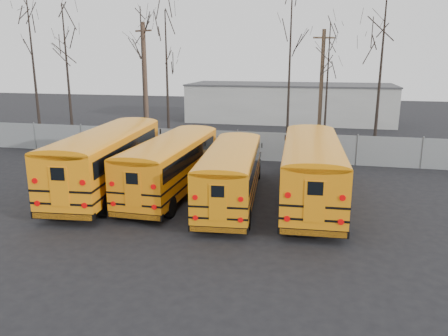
% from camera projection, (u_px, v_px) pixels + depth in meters
% --- Properties ---
extents(ground, '(120.00, 120.00, 0.00)m').
position_uv_depth(ground, '(185.00, 219.00, 19.28)').
color(ground, black).
rests_on(ground, ground).
extents(fence, '(40.00, 0.04, 2.00)m').
position_uv_depth(fence, '(237.00, 145.00, 30.38)').
color(fence, gray).
rests_on(fence, ground).
extents(distant_building, '(22.00, 8.00, 4.00)m').
position_uv_depth(distant_building, '(290.00, 103.00, 48.61)').
color(distant_building, '#B7B7B2').
rests_on(distant_building, ground).
extents(bus_a, '(3.90, 12.25, 3.37)m').
position_uv_depth(bus_a, '(109.00, 154.00, 22.98)').
color(bus_a, black).
rests_on(bus_a, ground).
extents(bus_b, '(2.62, 10.86, 3.03)m').
position_uv_depth(bus_b, '(173.00, 160.00, 22.58)').
color(bus_b, black).
rests_on(bus_b, ground).
extents(bus_c, '(3.30, 10.45, 2.88)m').
position_uv_depth(bus_c, '(231.00, 170.00, 21.06)').
color(bus_c, black).
rests_on(bus_c, ground).
extents(bus_d, '(3.29, 11.72, 3.24)m').
position_uv_depth(bus_d, '(312.00, 165.00, 21.11)').
color(bus_d, black).
rests_on(bus_d, ground).
extents(utility_pole_left, '(1.59, 0.83, 9.51)m').
position_uv_depth(utility_pole_left, '(146.00, 85.00, 33.57)').
color(utility_pole_left, '#4B372A').
rests_on(utility_pole_left, ground).
extents(utility_pole_right, '(1.50, 0.72, 8.89)m').
position_uv_depth(utility_pole_right, '(321.00, 91.00, 31.88)').
color(utility_pole_right, '#4E3C2C').
rests_on(utility_pole_right, ground).
extents(tree_0, '(0.26, 0.26, 11.34)m').
position_uv_depth(tree_0, '(34.00, 74.00, 34.75)').
color(tree_0, black).
rests_on(tree_0, ground).
extents(tree_1, '(0.26, 0.26, 10.93)m').
position_uv_depth(tree_1, '(68.00, 77.00, 34.16)').
color(tree_1, black).
rests_on(tree_1, ground).
extents(tree_2, '(0.26, 0.26, 10.86)m').
position_uv_depth(tree_2, '(143.00, 76.00, 35.81)').
color(tree_2, black).
rests_on(tree_2, ground).
extents(tree_3, '(0.26, 0.26, 10.27)m').
position_uv_depth(tree_3, '(167.00, 82.00, 32.51)').
color(tree_3, black).
rests_on(tree_3, ground).
extents(tree_4, '(0.26, 0.26, 12.61)m').
position_uv_depth(tree_4, '(290.00, 67.00, 31.11)').
color(tree_4, black).
rests_on(tree_4, ground).
extents(tree_5, '(0.26, 0.26, 9.31)m').
position_uv_depth(tree_5, '(327.00, 91.00, 30.86)').
color(tree_5, black).
rests_on(tree_5, ground).
extents(tree_6, '(0.26, 0.26, 11.53)m').
position_uv_depth(tree_6, '(380.00, 76.00, 29.17)').
color(tree_6, black).
rests_on(tree_6, ground).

